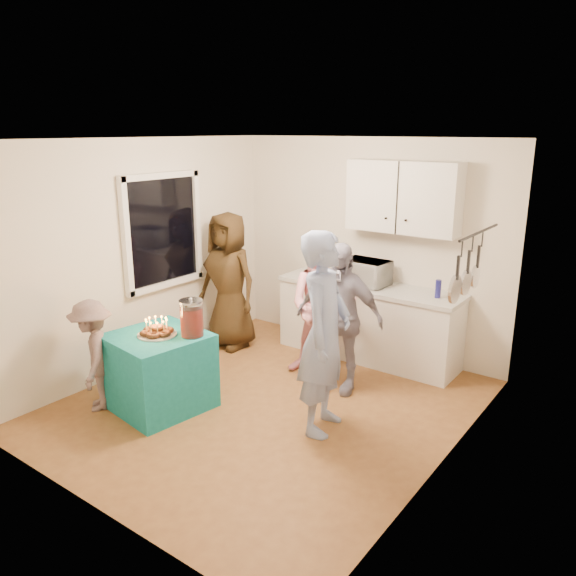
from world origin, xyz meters
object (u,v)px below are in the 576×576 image
Objects in this scene: woman_back_left at (228,281)px; party_table at (159,371)px; counter at (368,323)px; punch_jar at (192,319)px; woman_back_center at (322,307)px; child_near_left at (93,355)px; woman_back_right at (339,318)px; man_birthday at (325,334)px; microwave at (366,272)px.

party_table is at bearing -72.22° from woman_back_left.
counter is 2.34m from punch_jar.
punch_jar reaches higher than counter.
counter is at bearing 23.07° from woman_back_left.
counter is 1.39× the size of woman_back_center.
child_near_left is at bearing -143.26° from punch_jar.
woman_back_right is (0.35, -0.22, 0.01)m from woman_back_center.
counter reaches higher than party_table.
child_near_left is (-0.49, -0.39, 0.18)m from party_table.
punch_jar is at bearing -109.45° from counter.
woman_back_right is at bearing 52.45° from punch_jar.
man_birthday is at bearing -78.50° from woman_back_center.
child_near_left is at bearing -88.96° from woman_back_left.
woman_back_right is 1.43× the size of child_near_left.
party_table is at bearing -147.06° from punch_jar.
microwave is 0.79m from woman_back_center.
microwave is 1.01m from woman_back_right.
punch_jar is at bearing -105.24° from microwave.
man_birthday reaches higher than child_near_left.
woman_back_left reaches higher than child_near_left.
counter is 1.97× the size of child_near_left.
party_table is at bearing -143.31° from woman_back_right.
woman_back_right is (0.22, -0.95, -0.26)m from microwave.
counter is 1.18× the size of man_birthday.
party_table is at bearing -140.71° from woman_back_center.
woman_back_right is (0.16, -0.95, 0.37)m from counter.
counter is 1.80m from woman_back_left.
microwave is 0.31× the size of woman_back_left.
woman_back_left is (-1.60, -0.70, 0.43)m from counter.
woman_back_left is 1.08× the size of woman_back_right.
counter is 1.87m from man_birthday.
woman_back_center reaches higher than party_table.
woman_back_left reaches higher than counter.
woman_back_left reaches higher than woman_back_right.
microwave is 0.33× the size of woman_back_right.
woman_back_center is at bearing 95.49° from child_near_left.
child_near_left is (-1.54, -2.74, 0.13)m from counter.
microwave is (-0.05, 0.00, 0.63)m from counter.
man_birthday is at bearing -26.91° from woman_back_left.
punch_jar is 1.52m from woman_back_right.
punch_jar is 1.05m from child_near_left.
woman_back_center is (-0.67, 1.00, -0.14)m from man_birthday.
party_table is 0.54× the size of woman_back_center.
woman_back_right is at bearing -8.65° from woman_back_left.
punch_jar is at bearing 94.38° from man_birthday.
punch_jar is 0.21× the size of woman_back_right.
microwave is 3.16m from child_near_left.
woman_back_center is at bearing -103.97° from counter.
punch_jar is (-0.71, -2.15, -0.13)m from microwave.
man_birthday is at bearing -69.81° from microwave.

